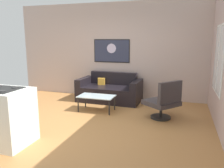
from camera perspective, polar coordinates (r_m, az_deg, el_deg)
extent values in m
cube|color=#AF7741|center=(4.85, -7.09, -10.11)|extent=(6.40, 6.40, 0.04)
cube|color=#BEA69D|center=(6.81, 1.22, 8.32)|extent=(6.40, 0.05, 2.80)
cube|color=black|center=(6.47, -0.65, -2.47)|extent=(1.42, 0.93, 0.42)
cube|color=black|center=(6.73, 0.40, 1.51)|extent=(1.40, 0.20, 0.37)
cube|color=black|center=(6.75, -6.95, -1.08)|extent=(0.20, 0.90, 0.63)
cube|color=black|center=(6.23, 6.17, -2.08)|extent=(0.20, 0.90, 0.63)
cube|color=gold|center=(6.66, -2.67, 0.65)|extent=(0.21, 0.13, 0.20)
cube|color=silver|center=(5.55, -3.91, -3.09)|extent=(0.88, 0.50, 0.02)
cylinder|color=#232326|center=(5.57, -8.48, -5.18)|extent=(0.03, 0.03, 0.36)
cylinder|color=#232326|center=(5.28, -0.71, -5.96)|extent=(0.03, 0.03, 0.36)
cylinder|color=#232326|center=(5.94, -6.69, -4.10)|extent=(0.03, 0.03, 0.36)
cylinder|color=#232326|center=(5.67, 0.64, -4.76)|extent=(0.03, 0.03, 0.36)
cylinder|color=black|center=(5.25, 12.11, -8.16)|extent=(0.45, 0.45, 0.04)
cylinder|color=black|center=(5.19, 12.19, -6.24)|extent=(0.06, 0.06, 0.33)
cube|color=#322E32|center=(5.15, 12.26, -4.61)|extent=(0.89, 0.89, 0.10)
cube|color=#322E32|center=(4.92, 14.42, -2.06)|extent=(0.47, 0.55, 0.46)
cube|color=black|center=(4.10, -26.26, -1.15)|extent=(0.60, 0.52, 0.01)
cylinder|color=#2D2D2D|center=(3.89, -25.88, -1.56)|extent=(0.11, 0.11, 0.01)
cylinder|color=#2D2D2D|center=(4.09, -23.21, -0.77)|extent=(0.11, 0.11, 0.01)
cube|color=black|center=(6.82, -0.10, 8.31)|extent=(1.10, 0.01, 0.68)
cube|color=#2F3349|center=(6.81, -0.12, 8.31)|extent=(1.05, 0.02, 0.63)
cylinder|color=silver|center=(6.80, -0.15, 8.94)|extent=(0.28, 0.01, 0.28)
cube|color=silver|center=(5.06, 25.28, 5.67)|extent=(0.02, 1.20, 1.38)
cube|color=white|center=(5.06, 25.17, 5.68)|extent=(0.01, 1.12, 1.30)
cube|color=silver|center=(5.06, 25.13, 5.68)|extent=(0.01, 0.04, 1.30)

